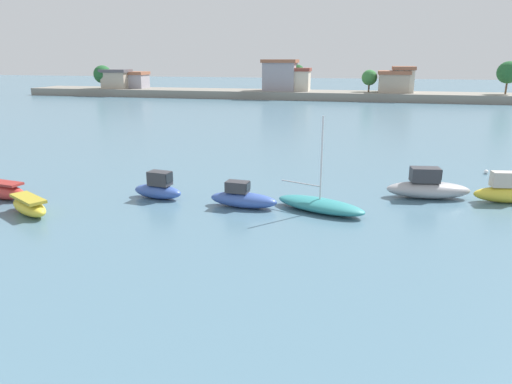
# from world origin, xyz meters

# --- Properties ---
(moored_boat_1) EXTENTS (3.82, 1.69, 1.15)m
(moored_boat_1) POSITION_xyz_m (-1.86, 12.46, 0.55)
(moored_boat_1) COLOR #C63833
(moored_boat_1) RESTS_ON ground
(moored_boat_2) EXTENTS (3.71, 2.82, 1.05)m
(moored_boat_2) POSITION_xyz_m (1.91, 10.18, 0.50)
(moored_boat_2) COLOR yellow
(moored_boat_2) RESTS_ON ground
(moored_boat_3) EXTENTS (3.51, 1.73, 1.79)m
(moored_boat_3) POSITION_xyz_m (7.82, 14.86, 0.66)
(moored_boat_3) COLOR #3856A8
(moored_boat_3) RESTS_ON ground
(moored_boat_4) EXTENTS (4.29, 1.66, 1.59)m
(moored_boat_4) POSITION_xyz_m (13.57, 14.33, 0.57)
(moored_boat_4) COLOR #3856A8
(moored_boat_4) RESTS_ON ground
(moored_boat_5) EXTENTS (5.85, 3.73, 5.61)m
(moored_boat_5) POSITION_xyz_m (18.21, 14.57, 0.40)
(moored_boat_5) COLOR teal
(moored_boat_5) RESTS_ON ground
(moored_boat_6) EXTENTS (5.42, 2.40, 2.00)m
(moored_boat_6) POSITION_xyz_m (24.67, 18.92, 0.69)
(moored_boat_6) COLOR #9E9EA3
(moored_boat_6) RESTS_ON ground
(moored_boat_7) EXTENTS (4.38, 1.79, 1.96)m
(moored_boat_7) POSITION_xyz_m (29.44, 19.03, 0.68)
(moored_boat_7) COLOR yellow
(moored_boat_7) RESTS_ON ground
(mooring_buoy_0) EXTENTS (0.33, 0.33, 0.33)m
(mooring_buoy_0) POSITION_xyz_m (29.93, 26.81, 0.16)
(mooring_buoy_0) COLOR white
(mooring_buoy_0) RESTS_ON ground
(distant_shoreline) EXTENTS (116.70, 10.26, 8.34)m
(distant_shoreline) POSITION_xyz_m (1.22, 92.40, 2.15)
(distant_shoreline) COLOR gray
(distant_shoreline) RESTS_ON ground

